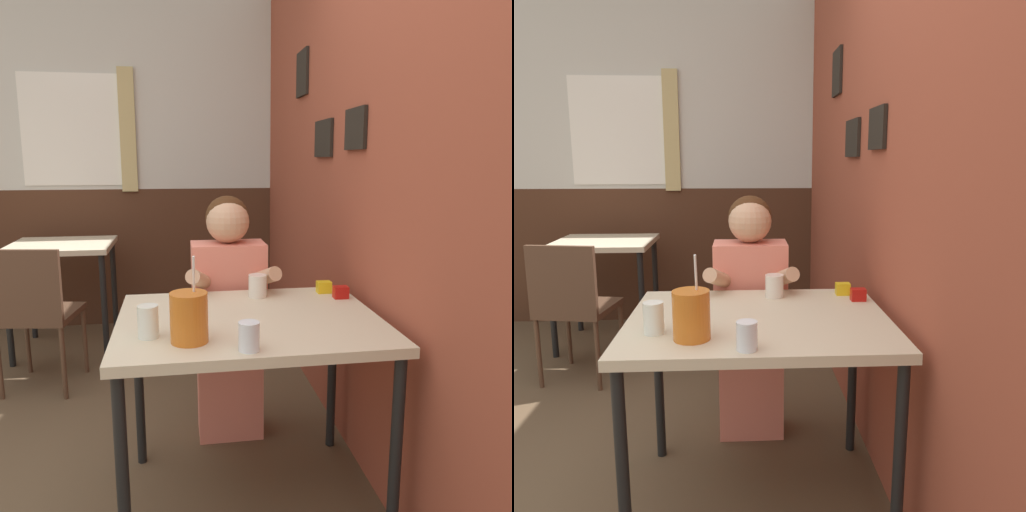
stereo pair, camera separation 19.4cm
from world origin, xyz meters
TOP-DOWN VIEW (x-y plane):
  - brick_wall_right at (1.15, 1.37)m, footprint 0.08×4.75m
  - back_wall at (-0.02, 2.78)m, footprint 5.24×0.09m
  - main_table at (0.61, 0.41)m, footprint 0.95×0.77m
  - background_table at (-0.44, 2.23)m, footprint 0.68×0.62m
  - chair_near_window at (-0.46, 1.57)m, footprint 0.46×0.46m
  - person_seated at (0.59, 0.94)m, footprint 0.42×0.40m
  - cocktail_pitcher at (0.38, 0.20)m, footprint 0.12×0.12m
  - glass_near_pitcher at (0.56, 0.09)m, footprint 0.07×0.07m
  - glass_center at (0.25, 0.25)m, footprint 0.07×0.07m
  - glass_far_side at (0.68, 0.68)m, footprint 0.08×0.08m
  - condiment_ketchup at (1.02, 0.60)m, footprint 0.06×0.04m
  - condiment_mustard at (0.97, 0.70)m, footprint 0.06×0.04m

SIDE VIEW (x-z plane):
  - chair_near_window at x=-0.46m, z-range 0.07..0.93m
  - person_seated at x=0.59m, z-range 0.03..1.20m
  - background_table at x=-0.44m, z-range 0.27..1.04m
  - main_table at x=0.61m, z-range 0.31..1.07m
  - condiment_ketchup at x=1.02m, z-range 0.76..0.81m
  - condiment_mustard at x=0.97m, z-range 0.76..0.81m
  - glass_near_pitcher at x=0.56m, z-range 0.76..0.85m
  - glass_far_side at x=0.68m, z-range 0.76..0.86m
  - glass_center at x=0.25m, z-range 0.76..0.87m
  - cocktail_pitcher at x=0.38m, z-range 0.71..0.99m
  - brick_wall_right at x=1.15m, z-range 0.00..2.70m
  - back_wall at x=-0.02m, z-range 0.01..2.71m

